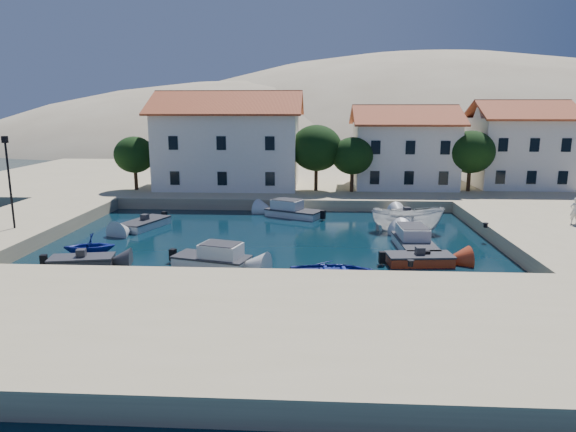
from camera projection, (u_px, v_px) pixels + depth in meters
The scene contains 23 objects.
ground at pixel (256, 287), 26.44m from camera, with size 400.00×400.00×0.00m, color black.
quay_south at pixel (237, 326), 20.47m from camera, with size 52.00×12.00×1.00m, color tan.
quay_east at pixel (572, 236), 34.96m from camera, with size 11.00×20.00×1.00m, color tan.
quay_west at pixel (11, 228), 37.17m from camera, with size 8.00×20.00×1.00m, color tan.
quay_north at pixel (308, 178), 63.34m from camera, with size 80.00×36.00×1.00m, color tan.
hills at pixel (376, 221), 150.88m from camera, with size 254.00×176.00×99.00m.
building_left at pixel (229, 139), 52.90m from camera, with size 14.70×9.45×9.70m.
building_mid at pixel (403, 146), 53.02m from camera, with size 10.50×8.40×8.30m.
building_right at pixel (519, 143), 53.27m from camera, with size 9.45×8.40×8.80m.
trees at pixel (332, 152), 50.06m from camera, with size 37.30×5.30×6.45m.
lamppost at pixel (9, 173), 34.25m from camera, with size 0.35×0.25×6.22m.
bollards at pixel (311, 246), 29.82m from camera, with size 29.36×9.56×0.30m.
motorboat_grey_sw at pixel (82, 262), 29.71m from camera, with size 3.80×2.23×1.25m.
cabin_cruiser_south at pixel (212, 258), 29.76m from camera, with size 4.77×3.04×1.60m.
rowboat_south at pixel (332, 277), 27.93m from camera, with size 3.23×4.53×0.94m, color navy.
motorboat_red_se at pixel (420, 259), 30.18m from camera, with size 3.96×2.06×1.25m.
cabin_cruiser_east at pixel (415, 243), 33.26m from camera, with size 2.35×5.33×1.60m.
boat_east at pixel (407, 231), 38.27m from camera, with size 2.00×5.31×2.05m, color silver.
motorboat_white_ne at pixel (407, 216), 42.25m from camera, with size 2.26×3.69×1.25m.
rowboat_west at pixel (90, 256), 32.01m from camera, with size 2.61×3.02×1.59m, color navy.
motorboat_white_west at pixel (145, 224), 39.43m from camera, with size 3.16×4.61×1.25m.
cabin_cruiser_north at pixel (294, 211), 43.39m from camera, with size 5.07×3.83×1.60m.
pedestrian at pixel (575, 211), 36.17m from camera, with size 0.68×0.45×1.88m, color white.
Camera 1 is at (3.11, -24.98, 9.03)m, focal length 32.00 mm.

